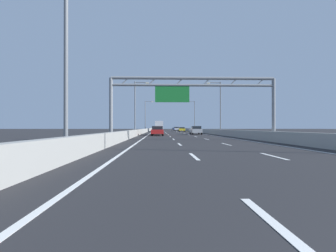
{
  "coord_description": "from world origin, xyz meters",
  "views": [
    {
      "loc": [
        -3.36,
        -0.1,
        1.32
      ],
      "look_at": [
        -1.48,
        60.21,
        1.58
      ],
      "focal_mm": 30.14,
      "sensor_mm": 36.0,
      "label": 1
    }
  ],
  "objects_px": {
    "streetlamp_left_near": "(71,40)",
    "white_car": "(177,129)",
    "red_car": "(157,131)",
    "blue_car": "(176,129)",
    "yellow_car": "(182,129)",
    "streetlamp_left_far": "(146,114)",
    "silver_car": "(196,130)",
    "box_truck": "(159,126)",
    "streetlamp_left_mid": "(136,104)",
    "streetlamp_right_mid": "(219,105)",
    "streetlamp_right_far": "(194,114)",
    "orange_car": "(158,130)",
    "sign_gantry": "(190,92)"
  },
  "relations": [
    {
      "from": "streetlamp_left_far",
      "to": "box_truck",
      "type": "distance_m",
      "value": 6.0
    },
    {
      "from": "blue_car",
      "to": "box_truck",
      "type": "relative_size",
      "value": 0.55
    },
    {
      "from": "streetlamp_right_mid",
      "to": "blue_car",
      "type": "relative_size",
      "value": 2.08
    },
    {
      "from": "yellow_car",
      "to": "orange_car",
      "type": "xyz_separation_m",
      "value": [
        -7.19,
        -35.16,
        0.05
      ]
    },
    {
      "from": "sign_gantry",
      "to": "orange_car",
      "type": "bearing_deg",
      "value": 98.2
    },
    {
      "from": "red_car",
      "to": "blue_car",
      "type": "height_order",
      "value": "red_car"
    },
    {
      "from": "streetlamp_left_far",
      "to": "silver_car",
      "type": "height_order",
      "value": "streetlamp_left_far"
    },
    {
      "from": "red_car",
      "to": "yellow_car",
      "type": "height_order",
      "value": "red_car"
    },
    {
      "from": "sign_gantry",
      "to": "streetlamp_right_far",
      "type": "height_order",
      "value": "streetlamp_right_far"
    },
    {
      "from": "streetlamp_left_mid",
      "to": "streetlamp_right_mid",
      "type": "relative_size",
      "value": 1.0
    },
    {
      "from": "streetlamp_left_near",
      "to": "white_car",
      "type": "distance_m",
      "value": 100.45
    },
    {
      "from": "streetlamp_right_far",
      "to": "box_truck",
      "type": "height_order",
      "value": "streetlamp_right_far"
    },
    {
      "from": "yellow_car",
      "to": "streetlamp_left_far",
      "type": "bearing_deg",
      "value": 172.89
    },
    {
      "from": "white_car",
      "to": "box_truck",
      "type": "xyz_separation_m",
      "value": [
        -7.07,
        -27.63,
        0.98
      ]
    },
    {
      "from": "orange_car",
      "to": "box_truck",
      "type": "relative_size",
      "value": 0.5
    },
    {
      "from": "sign_gantry",
      "to": "white_car",
      "type": "relative_size",
      "value": 3.96
    },
    {
      "from": "orange_car",
      "to": "silver_car",
      "type": "bearing_deg",
      "value": 4.59
    },
    {
      "from": "streetlamp_left_near",
      "to": "yellow_car",
      "type": "relative_size",
      "value": 2.22
    },
    {
      "from": "sign_gantry",
      "to": "streetlamp_right_far",
      "type": "distance_m",
      "value": 60.33
    },
    {
      "from": "box_truck",
      "to": "streetlamp_left_mid",
      "type": "bearing_deg",
      "value": -96.66
    },
    {
      "from": "streetlamp_left_far",
      "to": "red_car",
      "type": "distance_m",
      "value": 44.02
    },
    {
      "from": "streetlamp_right_mid",
      "to": "white_car",
      "type": "xyz_separation_m",
      "value": [
        -3.79,
        62.47,
        -4.66
      ]
    },
    {
      "from": "streetlamp_right_mid",
      "to": "red_car",
      "type": "height_order",
      "value": "streetlamp_right_mid"
    },
    {
      "from": "streetlamp_right_far",
      "to": "box_truck",
      "type": "relative_size",
      "value": 1.15
    },
    {
      "from": "streetlamp_left_mid",
      "to": "streetlamp_right_mid",
      "type": "distance_m",
      "value": 14.93
    },
    {
      "from": "orange_car",
      "to": "streetlamp_left_near",
      "type": "bearing_deg",
      "value": -95.78
    },
    {
      "from": "streetlamp_left_near",
      "to": "orange_car",
      "type": "relative_size",
      "value": 2.3
    },
    {
      "from": "blue_car",
      "to": "box_truck",
      "type": "height_order",
      "value": "box_truck"
    },
    {
      "from": "white_car",
      "to": "streetlamp_left_near",
      "type": "bearing_deg",
      "value": -96.38
    },
    {
      "from": "streetlamp_left_near",
      "to": "white_car",
      "type": "xyz_separation_m",
      "value": [
        11.14,
        99.73,
        -4.66
      ]
    },
    {
      "from": "yellow_car",
      "to": "box_truck",
      "type": "distance_m",
      "value": 7.11
    },
    {
      "from": "white_car",
      "to": "red_car",
      "type": "bearing_deg",
      "value": -96.08
    },
    {
      "from": "sign_gantry",
      "to": "streetlamp_left_near",
      "type": "xyz_separation_m",
      "value": [
        -7.2,
        -14.68,
        0.54
      ]
    },
    {
      "from": "streetlamp_right_mid",
      "to": "white_car",
      "type": "height_order",
      "value": "streetlamp_right_mid"
    },
    {
      "from": "silver_car",
      "to": "yellow_car",
      "type": "distance_m",
      "value": 34.59
    },
    {
      "from": "streetlamp_left_far",
      "to": "white_car",
      "type": "height_order",
      "value": "streetlamp_left_far"
    },
    {
      "from": "sign_gantry",
      "to": "streetlamp_right_far",
      "type": "relative_size",
      "value": 1.75
    },
    {
      "from": "red_car",
      "to": "yellow_car",
      "type": "bearing_deg",
      "value": 80.3
    },
    {
      "from": "streetlamp_right_mid",
      "to": "red_car",
      "type": "bearing_deg",
      "value": -150.24
    },
    {
      "from": "red_car",
      "to": "streetlamp_right_mid",
      "type": "bearing_deg",
      "value": 29.76
    },
    {
      "from": "streetlamp_left_near",
      "to": "white_car",
      "type": "bearing_deg",
      "value": 83.62
    },
    {
      "from": "streetlamp_left_far",
      "to": "yellow_car",
      "type": "relative_size",
      "value": 2.22
    },
    {
      "from": "orange_car",
      "to": "blue_car",
      "type": "height_order",
      "value": "blue_car"
    },
    {
      "from": "white_car",
      "to": "silver_car",
      "type": "bearing_deg",
      "value": -90.27
    },
    {
      "from": "streetlamp_left_far",
      "to": "streetlamp_left_near",
      "type": "bearing_deg",
      "value": -90.0
    },
    {
      "from": "streetlamp_left_near",
      "to": "streetlamp_left_mid",
      "type": "distance_m",
      "value": 37.25
    },
    {
      "from": "streetlamp_left_mid",
      "to": "silver_car",
      "type": "relative_size",
      "value": 2.03
    },
    {
      "from": "sign_gantry",
      "to": "streetlamp_left_near",
      "type": "bearing_deg",
      "value": -116.12
    },
    {
      "from": "orange_car",
      "to": "white_car",
      "type": "bearing_deg",
      "value": 83.26
    },
    {
      "from": "box_truck",
      "to": "red_car",
      "type": "bearing_deg",
      "value": -90.36
    }
  ]
}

